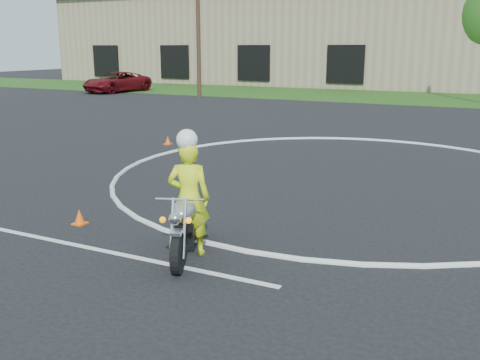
% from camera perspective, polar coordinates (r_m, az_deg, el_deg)
% --- Properties ---
extents(ground, '(120.00, 120.00, 0.00)m').
position_cam_1_polar(ground, '(11.60, 7.15, -2.77)').
color(ground, black).
rests_on(ground, ground).
extents(grass_strip, '(120.00, 10.00, 0.02)m').
position_cam_1_polar(grass_strip, '(37.84, 20.89, 8.07)').
color(grass_strip, '#1E4714').
rests_on(grass_strip, ground).
extents(course_markings, '(19.05, 19.05, 0.12)m').
position_cam_1_polar(course_markings, '(15.30, 20.31, 0.60)').
color(course_markings, silver).
rests_on(course_markings, ground).
extents(primary_motorcycle, '(0.98, 2.03, 1.12)m').
position_cam_1_polar(primary_motorcycle, '(8.70, -5.78, -4.72)').
color(primary_motorcycle, black).
rests_on(primary_motorcycle, ground).
extents(rider_primary_grp, '(0.81, 0.67, 2.08)m').
position_cam_1_polar(rider_primary_grp, '(8.68, -5.48, -1.57)').
color(rider_primary_grp, '#E2FF1A').
rests_on(rider_primary_grp, ground).
extents(pickup_grp, '(3.33, 5.76, 1.51)m').
position_cam_1_polar(pickup_grp, '(42.15, -13.01, 10.15)').
color(pickup_grp, '#5B0A10').
rests_on(pickup_grp, ground).
extents(warehouse, '(41.00, 17.00, 8.30)m').
position_cam_1_polar(warehouse, '(54.93, 3.18, 14.85)').
color(warehouse, tan).
rests_on(warehouse, ground).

